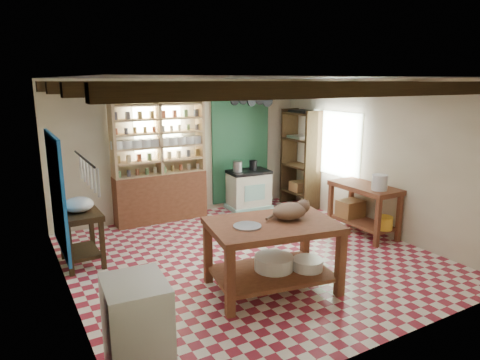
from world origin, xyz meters
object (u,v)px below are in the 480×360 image
white_cabinet (137,331)px  right_counter (363,210)px  cat (289,211)px  stove (249,190)px  work_table (272,256)px  prep_table (81,238)px

white_cabinet → right_counter: bearing=25.8°
cat → stove: bearing=67.6°
right_counter → work_table: bearing=-160.5°
work_table → prep_table: (-1.93, 1.97, -0.05)m
white_cabinet → right_counter: size_ratio=0.77×
white_cabinet → cat: cat is taller
white_cabinet → cat: 2.41m
prep_table → cat: size_ratio=1.72×
work_table → cat: (0.25, 0.01, 0.54)m
stove → white_cabinet: bearing=-127.3°
work_table → stove: (1.53, 3.11, -0.04)m
cat → right_counter: bearing=21.4°
cat → white_cabinet: bearing=-159.5°
stove → right_counter: size_ratio=0.68×
work_table → right_counter: size_ratio=1.29×
prep_table → cat: bearing=-43.0°
stove → work_table: bearing=-112.0°
white_cabinet → cat: (2.20, 0.83, 0.52)m
right_counter → cat: cat is taller
stove → right_counter: (0.92, -2.24, 0.03)m
work_table → cat: 0.60m
prep_table → right_counter: bearing=-15.1°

